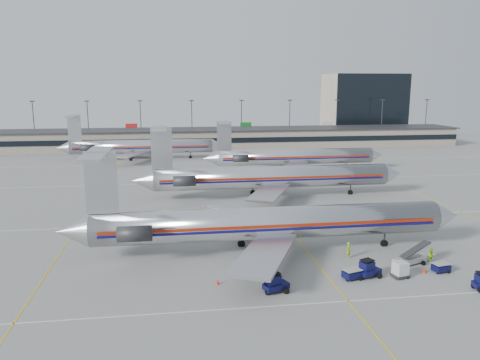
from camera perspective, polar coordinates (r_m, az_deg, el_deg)
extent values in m
plane|color=gray|center=(62.76, 7.07, -7.33)|extent=(260.00, 260.00, 0.00)
cube|color=silver|center=(72.00, 4.98, -4.82)|extent=(160.00, 0.15, 0.02)
cube|color=gray|center=(157.05, -2.33, 5.10)|extent=(160.00, 16.00, 6.00)
cube|color=black|center=(149.02, -2.01, 4.84)|extent=(160.00, 0.20, 1.60)
cube|color=#2D2D30|center=(156.74, -2.34, 6.22)|extent=(162.00, 17.00, 0.30)
cylinder|color=#38383D|center=(176.14, -23.83, 6.30)|extent=(0.30, 0.30, 15.00)
cube|color=#2D2D30|center=(175.76, -24.03, 8.76)|extent=(1.60, 0.40, 0.35)
cylinder|color=#38383D|center=(172.21, -18.02, 6.61)|extent=(0.30, 0.30, 15.00)
cube|color=#2D2D30|center=(171.83, -18.17, 9.13)|extent=(1.60, 0.40, 0.35)
cylinder|color=#38383D|center=(170.11, -11.99, 6.86)|extent=(0.30, 0.30, 15.00)
cube|color=#2D2D30|center=(169.73, -12.10, 9.42)|extent=(1.60, 0.40, 0.35)
cylinder|color=#38383D|center=(169.91, -5.88, 7.04)|extent=(0.30, 0.30, 15.00)
cube|color=#2D2D30|center=(169.52, -5.94, 9.60)|extent=(1.60, 0.40, 0.35)
cylinder|color=#38383D|center=(171.60, 0.18, 7.14)|extent=(0.30, 0.30, 15.00)
cube|color=#2D2D30|center=(171.21, 0.18, 9.68)|extent=(1.60, 0.40, 0.35)
cylinder|color=#38383D|center=(175.13, 6.06, 7.16)|extent=(0.30, 0.30, 15.00)
cube|color=#2D2D30|center=(174.75, 6.11, 9.65)|extent=(1.60, 0.40, 0.35)
cylinder|color=#38383D|center=(180.40, 11.65, 7.12)|extent=(0.30, 0.30, 15.00)
cube|color=#2D2D30|center=(180.03, 11.75, 9.53)|extent=(1.60, 0.40, 0.35)
cylinder|color=#38383D|center=(187.26, 16.88, 7.01)|extent=(0.30, 0.30, 15.00)
cube|color=#2D2D30|center=(186.90, 17.02, 9.33)|extent=(1.60, 0.40, 0.35)
cylinder|color=#38383D|center=(195.54, 21.70, 6.86)|extent=(0.30, 0.30, 15.00)
cube|color=#2D2D30|center=(195.20, 21.87, 9.08)|extent=(1.60, 0.40, 0.35)
cube|color=tan|center=(201.20, 14.77, 8.81)|extent=(30.00, 20.00, 25.00)
cylinder|color=silver|center=(57.11, 3.71, -5.25)|extent=(42.42, 3.92, 3.92)
cone|color=silver|center=(65.66, 23.73, -4.00)|extent=(3.39, 3.92, 3.92)
cone|color=#B7B7BC|center=(57.14, -19.74, -5.90)|extent=(3.82, 3.92, 3.92)
cube|color=#95210A|center=(55.22, 4.14, -5.66)|extent=(40.30, 0.05, 0.37)
cube|color=#0E0B50|center=(55.34, 4.13, -6.08)|extent=(40.30, 0.05, 0.30)
cube|color=#B7B7BC|center=(64.05, 0.47, -4.37)|extent=(9.86, 14.38, 0.34)
cube|color=#B7B7BC|center=(50.13, 3.06, -8.91)|extent=(9.86, 14.38, 0.34)
cube|color=#B7B7BC|center=(55.19, -16.56, -0.33)|extent=(3.61, 0.27, 7.21)
cube|color=#B7B7BC|center=(54.69, -17.09, 3.15)|extent=(2.55, 11.14, 0.19)
cylinder|color=#2D2D30|center=(58.92, -12.28, -4.64)|extent=(3.82, 1.80, 1.80)
cylinder|color=#2D2D30|center=(53.15, -12.72, -6.42)|extent=(3.82, 1.80, 1.80)
cylinder|color=#2D2D30|center=(62.63, 17.20, -6.96)|extent=(0.21, 0.21, 1.75)
cylinder|color=#2D2D30|center=(55.07, 0.95, -8.97)|extent=(0.21, 0.21, 1.75)
cylinder|color=#2D2D30|center=(59.81, 0.16, -7.30)|extent=(0.21, 0.21, 1.75)
cylinder|color=black|center=(62.79, 17.17, -7.40)|extent=(0.95, 0.32, 0.95)
cylinder|color=silver|center=(85.60, 3.99, 0.37)|extent=(42.93, 3.97, 3.97)
cone|color=silver|center=(93.25, 18.06, 0.74)|extent=(3.43, 3.97, 3.97)
cone|color=#B7B7BC|center=(83.89, -11.83, -0.07)|extent=(3.86, 3.97, 3.97)
cube|color=#95210A|center=(83.66, 4.28, 0.22)|extent=(40.78, 0.05, 0.38)
cube|color=#0E0B50|center=(83.74, 4.28, -0.07)|extent=(40.78, 0.05, 0.30)
cube|color=#B7B7BC|center=(92.64, 1.71, 0.55)|extent=(9.98, 14.55, 0.34)
cube|color=#B7B7BC|center=(78.19, 3.60, -1.48)|extent=(9.98, 14.55, 0.34)
cube|color=#B7B7BC|center=(82.83, -9.54, 3.82)|extent=(3.65, 0.27, 7.30)
cube|color=#B7B7BC|center=(82.47, -9.84, 6.18)|extent=(2.58, 11.27, 0.19)
cylinder|color=#2D2D30|center=(86.67, -6.90, 0.67)|extent=(3.86, 1.82, 1.82)
cylinder|color=#2D2D30|center=(80.67, -6.79, -0.13)|extent=(3.86, 1.82, 1.82)
cylinder|color=#2D2D30|center=(90.51, 13.31, -1.17)|extent=(0.21, 0.21, 1.77)
cylinder|color=#2D2D30|center=(83.11, 2.17, -1.97)|extent=(0.21, 0.21, 1.77)
cylinder|color=#2D2D30|center=(88.06, 1.56, -1.21)|extent=(0.21, 0.21, 1.77)
cylinder|color=black|center=(90.62, 13.29, -1.48)|extent=(0.97, 0.32, 0.97)
cylinder|color=silver|center=(113.22, 6.82, 2.85)|extent=(37.55, 3.66, 3.66)
cone|color=silver|center=(120.10, 16.26, 2.96)|extent=(3.16, 3.66, 3.66)
cone|color=#B7B7BC|center=(109.73, -3.62, 2.64)|extent=(3.56, 3.66, 3.66)
cube|color=#95210A|center=(111.45, 7.07, 2.78)|extent=(35.67, 0.05, 0.35)
cube|color=#0E0B50|center=(111.51, 7.06, 2.58)|extent=(35.67, 0.05, 0.28)
cube|color=#B7B7BC|center=(119.52, 5.04, 2.85)|extent=(9.19, 13.40, 0.32)
cube|color=#B7B7BC|center=(106.27, 6.74, 1.76)|extent=(9.19, 13.40, 0.32)
cube|color=#B7B7BC|center=(109.38, -1.94, 5.36)|extent=(3.36, 0.25, 6.72)
cube|color=#B7B7BC|center=(109.07, -2.11, 7.01)|extent=(2.37, 10.38, 0.18)
cylinder|color=#2D2D30|center=(113.18, -0.34, 3.07)|extent=(3.56, 1.68, 1.68)
cylinder|color=#2D2D30|center=(107.67, 0.08, 2.65)|extent=(3.56, 1.68, 1.68)
cylinder|color=#2D2D30|center=(117.60, 12.85, 1.65)|extent=(0.20, 0.20, 1.63)
cylinder|color=#2D2D30|center=(110.64, 5.62, 1.29)|extent=(0.20, 0.20, 1.63)
cylinder|color=#2D2D30|center=(115.19, 5.06, 1.69)|extent=(0.20, 0.20, 1.63)
cylinder|color=black|center=(117.68, 12.84, 1.43)|extent=(0.89, 0.30, 0.89)
cylinder|color=silver|center=(133.31, -11.82, 4.01)|extent=(38.82, 3.78, 3.78)
cone|color=silver|center=(133.65, -2.75, 4.25)|extent=(3.27, 3.78, 3.78)
cone|color=#B7B7BC|center=(136.31, -20.78, 3.67)|extent=(3.68, 3.78, 3.78)
cube|color=#95210A|center=(131.41, -11.87, 3.97)|extent=(36.88, 0.05, 0.36)
cube|color=#0E0B50|center=(131.46, -11.86, 3.79)|extent=(36.88, 0.05, 0.29)
cube|color=#B7B7BC|center=(140.66, -12.46, 3.93)|extent=(9.50, 13.85, 0.33)
cube|color=#B7B7BC|center=(126.52, -12.91, 3.11)|extent=(9.50, 13.85, 0.33)
cube|color=#B7B7BC|center=(135.08, -19.54, 5.98)|extent=(3.47, 0.26, 6.95)
cube|color=#B7B7BC|center=(134.91, -19.76, 7.35)|extent=(2.45, 10.73, 0.18)
cylinder|color=#2D2D30|center=(137.79, -17.71, 4.07)|extent=(3.68, 1.74, 1.74)
cylinder|color=#2D2D30|center=(132.09, -18.11, 3.76)|extent=(3.68, 1.74, 1.74)
cylinder|color=#2D2D30|center=(133.50, -6.07, 3.01)|extent=(0.20, 0.20, 1.69)
cylinder|color=#2D2D30|center=(131.49, -13.16, 2.65)|extent=(0.20, 0.20, 1.69)
cylinder|color=#2D2D30|center=(136.32, -13.00, 2.95)|extent=(0.20, 0.20, 1.69)
cylinder|color=black|center=(133.57, -6.06, 2.80)|extent=(0.92, 0.31, 0.92)
cube|color=#0A0B38|center=(47.46, 4.42, -12.77)|extent=(2.79, 2.07, 0.57)
cube|color=#0A0B38|center=(47.11, 4.02, -12.04)|extent=(1.69, 1.56, 1.03)
cube|color=black|center=(46.85, 4.03, -11.27)|extent=(1.61, 1.48, 0.09)
cylinder|color=black|center=(48.28, 5.34, -12.75)|extent=(0.64, 0.21, 0.64)
cylinder|color=black|center=(47.27, 5.68, -13.30)|extent=(0.64, 0.21, 0.64)
cylinder|color=black|center=(47.91, 3.17, -12.91)|extent=(0.64, 0.21, 0.64)
cylinder|color=black|center=(46.90, 3.45, -13.47)|extent=(0.64, 0.21, 0.64)
cube|color=#0A0B38|center=(52.60, 15.52, -10.72)|extent=(2.70, 2.05, 0.55)
cube|color=#0A0B38|center=(52.23, 15.23, -10.08)|extent=(1.64, 1.53, 0.99)
cube|color=black|center=(51.99, 15.26, -9.40)|extent=(1.57, 1.45, 0.09)
cylinder|color=black|center=(53.52, 16.15, -10.71)|extent=(0.62, 0.20, 0.62)
cylinder|color=black|center=(52.59, 16.65, -11.13)|extent=(0.62, 0.20, 0.62)
cylinder|color=black|center=(52.84, 14.37, -10.90)|extent=(0.62, 0.20, 0.62)
cylinder|color=black|center=(51.90, 14.84, -11.34)|extent=(0.62, 0.20, 0.62)
cylinder|color=black|center=(53.67, 26.62, -11.44)|extent=(0.59, 0.19, 0.59)
cube|color=#0A0B38|center=(51.65, 13.51, -11.10)|extent=(2.19, 1.80, 0.70)
cube|color=#949494|center=(51.46, 13.54, -10.59)|extent=(2.19, 1.80, 0.06)
cylinder|color=black|center=(52.50, 13.99, -11.18)|extent=(0.36, 0.14, 0.36)
cylinder|color=black|center=(51.57, 14.45, -11.62)|extent=(0.36, 0.14, 0.36)
cylinder|color=black|center=(52.01, 12.54, -11.33)|extent=(0.36, 0.14, 0.36)
cylinder|color=black|center=(51.08, 12.98, -11.78)|extent=(0.36, 0.14, 0.36)
cube|color=#0A0B38|center=(56.53, 23.30, -9.78)|extent=(1.95, 1.51, 0.65)
cube|color=#949494|center=(56.37, 23.34, -9.34)|extent=(1.95, 1.51, 0.06)
cylinder|color=black|center=(57.38, 23.57, -9.86)|extent=(0.33, 0.13, 0.33)
cylinder|color=black|center=(56.58, 24.11, -10.20)|extent=(0.33, 0.13, 0.33)
cylinder|color=black|center=(56.72, 22.44, -10.01)|extent=(0.33, 0.13, 0.33)
cylinder|color=black|center=(55.92, 22.97, -10.36)|extent=(0.33, 0.13, 0.33)
cube|color=#2D2D30|center=(53.61, 18.91, -10.94)|extent=(1.88, 1.68, 0.27)
cube|color=silver|center=(53.32, 18.97, -10.13)|extent=(1.60, 1.53, 1.35)
cylinder|color=black|center=(54.37, 19.25, -10.77)|extent=(0.22, 0.11, 0.22)
cylinder|color=black|center=(53.49, 19.78, -11.18)|extent=(0.22, 0.11, 0.22)
cylinder|color=black|center=(53.82, 18.03, -10.92)|extent=(0.22, 0.11, 0.22)
cylinder|color=black|center=(52.94, 18.55, -11.34)|extent=(0.22, 0.11, 0.22)
cube|color=#949494|center=(57.60, 19.94, -9.16)|extent=(4.16, 2.66, 0.54)
cube|color=#2D2D30|center=(57.50, 20.60, -7.92)|extent=(4.06, 2.27, 1.40)
cylinder|color=black|center=(58.82, 20.88, -9.02)|extent=(0.54, 0.17, 0.54)
cylinder|color=black|center=(57.85, 21.45, -9.41)|extent=(0.54, 0.17, 0.54)
cylinder|color=black|center=(57.54, 18.38, -9.31)|extent=(0.54, 0.17, 0.54)
cylinder|color=black|center=(56.55, 18.93, -9.71)|extent=(0.54, 0.17, 0.54)
imported|color=#8DD814|center=(57.42, 13.12, -8.33)|extent=(0.83, 0.81, 1.92)
imported|color=#7FCB13|center=(58.89, 22.31, -8.48)|extent=(0.91, 0.74, 1.75)
cone|color=#FF2B08|center=(55.68, 21.57, -10.17)|extent=(0.51, 0.51, 0.65)
cone|color=#FF2B08|center=(49.19, -2.78, -12.28)|extent=(0.51, 0.51, 0.57)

